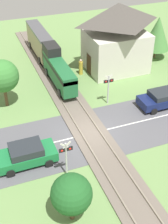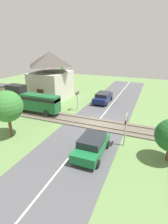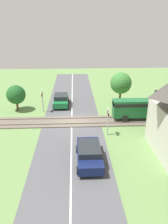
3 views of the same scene
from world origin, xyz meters
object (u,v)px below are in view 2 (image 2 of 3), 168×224
Objects in this scene: crossing_signal_west_approach at (126,126)px; pedestrian_by_station at (37,100)px; crossing_signal_east_approach at (77,96)px; car_near_crossing at (92,145)px; station_building at (51,76)px; train at (7,96)px; car_far_side at (103,97)px.

crossing_signal_west_approach is 1.71× the size of pedestrian_by_station.
crossing_signal_west_approach is at bearing -131.29° from crossing_signal_east_approach.
station_building reaches higher than car_near_crossing.
train reaches higher than pedestrian_by_station.
station_building is (9.83, 13.11, 1.60)m from crossing_signal_west_approach.
station_building is at bearing -1.78° from pedestrian_by_station.
car_near_crossing is at bearing -137.56° from station_building.
car_near_crossing is 0.58× the size of station_building.
train reaches higher than crossing_signal_east_approach.
crossing_signal_east_approach is at bearing -120.86° from station_building.
car_far_side is (12.84, 2.88, -0.01)m from car_near_crossing.
car_near_crossing is at bearing 136.23° from crossing_signal_west_approach.
station_building is (6.71, -2.43, 1.61)m from train.
crossing_signal_west_approach is 1.00× the size of crossing_signal_east_approach.
car_near_crossing is 2.40× the size of pedestrian_by_station.
crossing_signal_west_approach is (-3.12, -15.54, 0.01)m from train.
car_far_side is at bearing 25.12° from crossing_signal_west_approach.
station_building is at bearing 95.72° from car_far_side.
train is 3.54× the size of car_near_crossing.
crossing_signal_east_approach is 1.71× the size of pedestrian_by_station.
station_building is at bearing -19.92° from train.
crossing_signal_east_approach is (-4.41, 2.11, 1.08)m from car_far_side.
train is 7.32m from station_building.
crossing_signal_east_approach is (3.12, -8.44, 0.01)m from train.
car_near_crossing is at bearing -111.61° from train.
pedestrian_by_station is (-4.70, 8.24, -0.01)m from car_far_side.
car_near_crossing is 1.41× the size of crossing_signal_east_approach.
crossing_signal_west_approach is 0.41× the size of station_building.
car_near_crossing is at bearing -149.40° from crossing_signal_east_approach.
station_building is (3.59, 6.01, 1.60)m from crossing_signal_east_approach.
crossing_signal_east_approach is at bearing -87.29° from pedestrian_by_station.
crossing_signal_east_approach is 7.18m from station_building.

